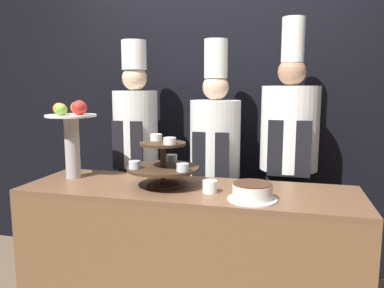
{
  "coord_description": "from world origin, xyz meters",
  "views": [
    {
      "loc": [
        0.56,
        -1.79,
        1.49
      ],
      "look_at": [
        0.0,
        0.4,
        1.15
      ],
      "focal_mm": 35.0,
      "sensor_mm": 36.0,
      "label": 1
    }
  ],
  "objects": [
    {
      "name": "chef_left",
      "position": [
        -0.58,
        0.9,
        1.03
      ],
      "size": [
        0.34,
        0.34,
        1.84
      ],
      "color": "#28282D",
      "rests_on": "ground_plane"
    },
    {
      "name": "tiered_stand",
      "position": [
        -0.15,
        0.3,
        1.05
      ],
      "size": [
        0.43,
        0.43,
        0.31
      ],
      "color": "#3D2819",
      "rests_on": "buffet_counter"
    },
    {
      "name": "chef_center_right",
      "position": [
        0.58,
        0.9,
        1.03
      ],
      "size": [
        0.4,
        0.4,
        1.96
      ],
      "color": "black",
      "rests_on": "ground_plane"
    },
    {
      "name": "buffet_counter",
      "position": [
        0.0,
        0.3,
        0.45
      ],
      "size": [
        2.0,
        0.6,
        0.9
      ],
      "color": "brown",
      "rests_on": "ground_plane"
    },
    {
      "name": "wall_back",
      "position": [
        0.0,
        1.28,
        1.4
      ],
      "size": [
        10.0,
        0.06,
        2.8
      ],
      "color": "black",
      "rests_on": "ground_plane"
    },
    {
      "name": "fruit_pedestal",
      "position": [
        -0.8,
        0.36,
        1.22
      ],
      "size": [
        0.32,
        0.32,
        0.51
      ],
      "color": "#B2ADA8",
      "rests_on": "buffet_counter"
    },
    {
      "name": "chef_center_left",
      "position": [
        0.05,
        0.9,
        0.98
      ],
      "size": [
        0.37,
        0.37,
        1.83
      ],
      "color": "black",
      "rests_on": "ground_plane"
    },
    {
      "name": "cup_white",
      "position": [
        0.15,
        0.24,
        0.93
      ],
      "size": [
        0.08,
        0.08,
        0.07
      ],
      "color": "white",
      "rests_on": "buffet_counter"
    },
    {
      "name": "cake_round",
      "position": [
        0.39,
        0.15,
        0.94
      ],
      "size": [
        0.26,
        0.26,
        0.09
      ],
      "color": "white",
      "rests_on": "buffet_counter"
    }
  ]
}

